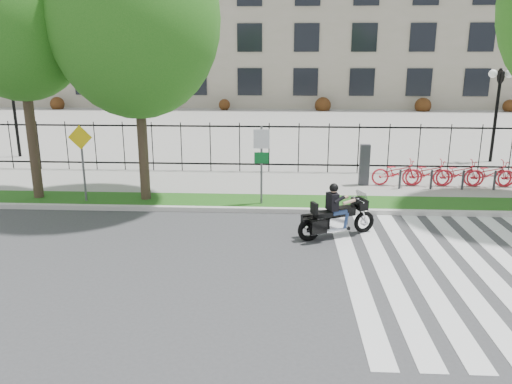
{
  "coord_description": "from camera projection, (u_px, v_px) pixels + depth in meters",
  "views": [
    {
      "loc": [
        0.56,
        -10.81,
        4.74
      ],
      "look_at": [
        -0.19,
        3.0,
        0.96
      ],
      "focal_mm": 35.0,
      "sensor_mm": 36.0,
      "label": 1
    }
  ],
  "objects": [
    {
      "name": "motorcycle_rider",
      "position": [
        337.0,
        215.0,
        13.41
      ],
      "size": [
        2.18,
        1.25,
        1.8
      ],
      "color": "black",
      "rests_on": "ground"
    },
    {
      "name": "curb",
      "position": [
        264.0,
        210.0,
        15.62
      ],
      "size": [
        60.0,
        0.2,
        0.15
      ],
      "primitive_type": "cube",
      "color": "#BCB8B1",
      "rests_on": "ground"
    },
    {
      "name": "sign_pole_warning",
      "position": [
        82.0,
        153.0,
        15.95
      ],
      "size": [
        0.78,
        0.09,
        2.49
      ],
      "color": "#59595B",
      "rests_on": "grass_verge"
    },
    {
      "name": "iron_fence",
      "position": [
        269.0,
        147.0,
        20.24
      ],
      "size": [
        30.0,
        0.06,
        2.0
      ],
      "primitive_type": null,
      "color": "black",
      "rests_on": "sidewalk"
    },
    {
      "name": "plaza",
      "position": [
        275.0,
        124.0,
        35.75
      ],
      "size": [
        80.0,
        34.0,
        0.1
      ],
      "primitive_type": "cube",
      "color": "gray",
      "rests_on": "ground"
    },
    {
      "name": "lamp_post_right",
      "position": [
        499.0,
        92.0,
        21.87
      ],
      "size": [
        1.06,
        0.7,
        4.25
      ],
      "color": "black",
      "rests_on": "ground"
    },
    {
      "name": "sign_pole_regulatory",
      "position": [
        261.0,
        155.0,
        15.64
      ],
      "size": [
        0.5,
        0.09,
        2.5
      ],
      "color": "#59595B",
      "rests_on": "grass_verge"
    },
    {
      "name": "ground",
      "position": [
        257.0,
        265.0,
        11.69
      ],
      "size": [
        120.0,
        120.0,
        0.0
      ],
      "primitive_type": "plane",
      "color": "#39393B",
      "rests_on": "ground"
    },
    {
      "name": "office_building",
      "position": [
        280.0,
        4.0,
        52.32
      ],
      "size": [
        60.0,
        21.9,
        20.15
      ],
      "color": "gray",
      "rests_on": "ground"
    },
    {
      "name": "lamp_post_left",
      "position": [
        12.0,
        90.0,
        23.03
      ],
      "size": [
        1.06,
        0.7,
        4.25
      ],
      "color": "black",
      "rests_on": "ground"
    },
    {
      "name": "crosswalk_stripes",
      "position": [
        467.0,
        270.0,
        11.43
      ],
      "size": [
        5.7,
        8.0,
        0.01
      ],
      "primitive_type": null,
      "color": "silver",
      "rests_on": "ground"
    },
    {
      "name": "street_tree_0",
      "position": [
        18.0,
        22.0,
        15.34
      ],
      "size": [
        4.25,
        4.25,
        8.07
      ],
      "color": "#38271E",
      "rests_on": "grass_verge"
    },
    {
      "name": "street_tree_1",
      "position": [
        135.0,
        20.0,
        15.13
      ],
      "size": [
        5.23,
        5.23,
        8.67
      ],
      "color": "#38271E",
      "rests_on": "grass_verge"
    },
    {
      "name": "grass_verge",
      "position": [
        265.0,
        202.0,
        16.43
      ],
      "size": [
        60.0,
        1.5,
        0.15
      ],
      "primitive_type": "cube",
      "color": "#1A4A12",
      "rests_on": "ground"
    },
    {
      "name": "bike_share_station",
      "position": [
        472.0,
        173.0,
        18.06
      ],
      "size": [
        7.79,
        0.86,
        1.5
      ],
      "color": "#2D2D33",
      "rests_on": "sidewalk"
    },
    {
      "name": "sidewalk",
      "position": [
        267.0,
        184.0,
        18.84
      ],
      "size": [
        60.0,
        3.5,
        0.15
      ],
      "primitive_type": "cube",
      "color": "gray",
      "rests_on": "ground"
    }
  ]
}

